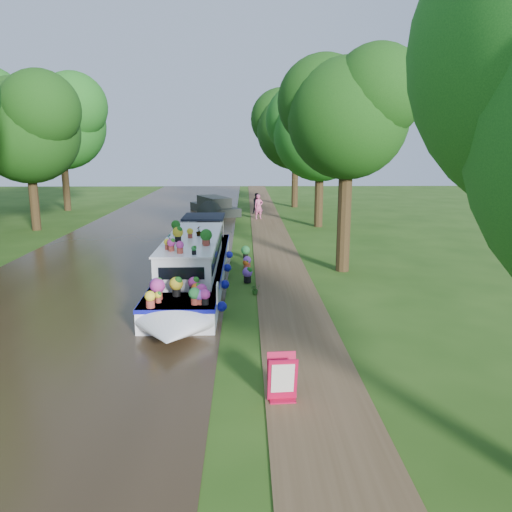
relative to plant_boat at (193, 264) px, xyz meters
The scene contains 14 objects.
ground 2.53m from the plant_boat, 18.90° to the right, with size 100.00×100.00×0.00m, color #224511.
canal_water 3.92m from the plant_boat, 168.40° to the right, with size 10.00×100.00×0.02m, color black.
towpath 3.63m from the plant_boat, 12.58° to the right, with size 2.20×100.00×0.03m, color #4E3A24.
plant_boat is the anchor object (origin of this frame).
tree_near_overhang 8.65m from the plant_boat, 20.81° to the left, with size 5.52×5.28×8.99m.
tree_near_mid 16.77m from the plant_boat, 64.80° to the left, with size 6.90×6.60×9.40m.
tree_near_far 26.80m from the plant_boat, 76.17° to the left, with size 7.59×7.26×10.30m.
tree_far_c 18.34m from the plant_boat, 130.24° to the left, with size 7.13×6.82×9.59m.
tree_far_d 27.39m from the plant_boat, 118.70° to the left, with size 8.05×7.70×10.85m.
second_boat 20.72m from the plant_boat, 91.38° to the left, with size 4.34×7.46×1.35m.
sandwich_board 9.20m from the plant_boat, 72.92° to the right, with size 0.62×0.51×0.96m.
pedestrian_pink 18.01m from the plant_boat, 80.68° to the left, with size 0.64×0.42×1.77m, color #D6588E.
pedestrian_dark 20.76m from the plant_boat, 82.04° to the left, with size 0.78×0.61×1.60m, color black.
verge_plant 2.65m from the plant_boat, 26.21° to the right, with size 0.34×0.30×0.38m, color #2B5F1C.
Camera 1 is at (-0.29, -17.44, 5.13)m, focal length 35.00 mm.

